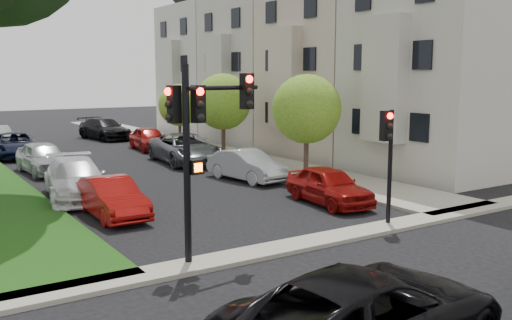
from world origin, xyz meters
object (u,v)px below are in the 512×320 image
car_parked_0 (329,186)px  car_parked_8 (15,145)px  car_parked_6 (76,179)px  small_tree_a (307,109)px  car_parked_2 (185,149)px  small_tree_c (179,105)px  traffic_signal_secondary (388,146)px  car_parked_3 (149,138)px  car_parked_4 (105,129)px  small_tree_b (223,102)px  car_cross_near (367,314)px  car_parked_5 (112,198)px  car_parked_1 (247,165)px  traffic_signal_main (200,128)px  car_parked_7 (43,158)px

car_parked_0 → car_parked_8: size_ratio=0.80×
car_parked_6 → small_tree_a: bearing=2.4°
car_parked_2 → car_parked_0: bearing=-84.0°
small_tree_c → traffic_signal_secondary: bearing=-98.5°
small_tree_c → car_parked_3: (-2.33, -0.41, -2.00)m
car_parked_4 → small_tree_b: bearing=-86.8°
car_cross_near → car_parked_6: bearing=-4.0°
car_parked_0 → car_parked_8: 20.35m
car_parked_2 → car_parked_3: car_parked_2 is taller
traffic_signal_secondary → car_cross_near: (-6.33, -5.76, -1.78)m
car_parked_5 → car_cross_near: bearing=-88.0°
car_cross_near → car_parked_3: size_ratio=1.29×
small_tree_c → car_parked_2: (-2.78, -6.55, -1.94)m
car_parked_0 → car_parked_2: size_ratio=0.71×
traffic_signal_secondary → car_parked_3: size_ratio=0.85×
car_parked_1 → car_parked_5: car_parked_1 is taller
small_tree_a → car_parked_2: bearing=112.0°
small_tree_b → car_parked_2: (-2.78, -0.78, -2.38)m
car_parked_1 → small_tree_b: bearing=60.6°
car_parked_0 → car_parked_2: bearing=96.6°
small_tree_c → small_tree_b: bearing=-90.0°
car_parked_0 → car_parked_4: (-0.11, 25.13, 0.08)m
car_parked_6 → car_cross_near: bearing=-78.4°
small_tree_b → traffic_signal_main: 18.49m
car_parked_0 → car_parked_5: (-7.30, 2.45, -0.04)m
car_parked_7 → small_tree_b: bearing=-3.3°
car_parked_3 → car_parked_6: (-7.82, -11.80, 0.03)m
small_tree_a → car_parked_3: small_tree_a is taller
small_tree_c → car_cross_near: small_tree_c is taller
car_cross_near → car_parked_8: car_cross_near is taller
car_parked_0 → car_parked_2: 11.66m
small_tree_c → traffic_signal_main: 23.62m
traffic_signal_main → car_cross_near: size_ratio=0.90×
small_tree_b → car_parked_4: small_tree_b is taller
car_parked_5 → car_parked_0: bearing=-18.7°
car_parked_3 → car_parked_8: 7.76m
car_parked_3 → small_tree_b: bearing=-61.2°
small_tree_b → car_cross_near: small_tree_b is taller
car_parked_0 → small_tree_b: bearing=84.0°
car_parked_1 → car_parked_4: (-0.09, 19.49, 0.08)m
car_parked_8 → small_tree_c: bearing=0.3°
traffic_signal_secondary → car_parked_2: 15.16m
car_parked_7 → small_tree_c: bearing=26.9°
traffic_signal_main → car_parked_2: 16.70m
traffic_signal_main → car_parked_3: 22.53m
traffic_signal_secondary → car_parked_5: (-6.75, 5.84, -1.89)m
car_parked_1 → car_parked_6: car_parked_6 is taller
car_parked_4 → car_parked_6: 20.50m
car_cross_near → car_parked_2: (6.76, 20.82, 0.03)m
car_parked_1 → car_parked_3: car_parked_3 is taller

